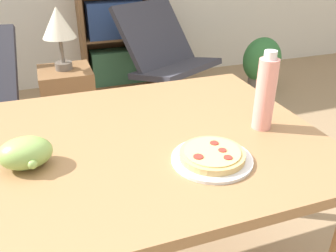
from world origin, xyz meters
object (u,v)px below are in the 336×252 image
object	(u,v)px
drink_bottle	(265,93)
pizza_on_plate	(212,156)
table_lamp	(58,26)
bookshelf	(114,17)
lounge_chair_far	(168,73)
grape_bunch	(25,153)
side_table	(70,112)
potted_plant_floor	(261,64)

from	to	relation	value
drink_bottle	pizza_on_plate	bearing A→B (deg)	-151.87
pizza_on_plate	table_lamp	xyz separation A→B (m)	(-0.32, 1.53, 0.10)
pizza_on_plate	bookshelf	xyz separation A→B (m)	(0.27, 2.76, -0.10)
lounge_chair_far	drink_bottle	bearing A→B (deg)	-128.28
grape_bunch	lounge_chair_far	xyz separation A→B (m)	(1.14, 1.98, -0.54)
lounge_chair_far	table_lamp	size ratio (longest dim) A/B	2.52
pizza_on_plate	lounge_chair_far	distance (m)	2.27
pizza_on_plate	bookshelf	size ratio (longest dim) A/B	0.17
side_table	table_lamp	size ratio (longest dim) A/B	1.55
grape_bunch	bookshelf	size ratio (longest dim) A/B	0.10
lounge_chair_far	side_table	size ratio (longest dim) A/B	1.62
lounge_chair_far	side_table	bearing A→B (deg)	-175.59
side_table	lounge_chair_far	bearing A→B (deg)	32.59
bookshelf	potted_plant_floor	world-z (taller)	bookshelf
grape_bunch	lounge_chair_far	bearing A→B (deg)	60.13
lounge_chair_far	potted_plant_floor	bearing A→B (deg)	-35.52
grape_bunch	side_table	bearing A→B (deg)	81.72
bookshelf	potted_plant_floor	size ratio (longest dim) A/B	2.59
drink_bottle	side_table	xyz separation A→B (m)	(-0.58, 1.39, -0.60)
side_table	potted_plant_floor	world-z (taller)	side_table
pizza_on_plate	lounge_chair_far	size ratio (longest dim) A/B	0.25
pizza_on_plate	drink_bottle	bearing A→B (deg)	28.13
pizza_on_plate	table_lamp	world-z (taller)	table_lamp
pizza_on_plate	bookshelf	distance (m)	2.77
pizza_on_plate	grape_bunch	size ratio (longest dim) A/B	1.59
bookshelf	table_lamp	xyz separation A→B (m)	(-0.60, -1.22, 0.20)
pizza_on_plate	table_lamp	bearing A→B (deg)	101.83
grape_bunch	table_lamp	bearing A→B (deg)	81.72
pizza_on_plate	potted_plant_floor	size ratio (longest dim) A/B	0.43
lounge_chair_far	potted_plant_floor	world-z (taller)	lounge_chair_far
lounge_chair_far	side_table	world-z (taller)	lounge_chair_far
grape_bunch	bookshelf	world-z (taller)	bookshelf
pizza_on_plate	side_table	world-z (taller)	pizza_on_plate
pizza_on_plate	side_table	bearing A→B (deg)	101.83
table_lamp	potted_plant_floor	size ratio (longest dim) A/B	0.70
lounge_chair_far	bookshelf	xyz separation A→B (m)	(-0.34, 0.63, 0.41)
drink_bottle	table_lamp	xyz separation A→B (m)	(-0.58, 1.39, -0.01)
grape_bunch	lounge_chair_far	world-z (taller)	lounge_chair_far
potted_plant_floor	drink_bottle	bearing A→B (deg)	-124.07
lounge_chair_far	bookshelf	world-z (taller)	bookshelf
pizza_on_plate	lounge_chair_far	world-z (taller)	lounge_chair_far
grape_bunch	drink_bottle	size ratio (longest dim) A/B	0.56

